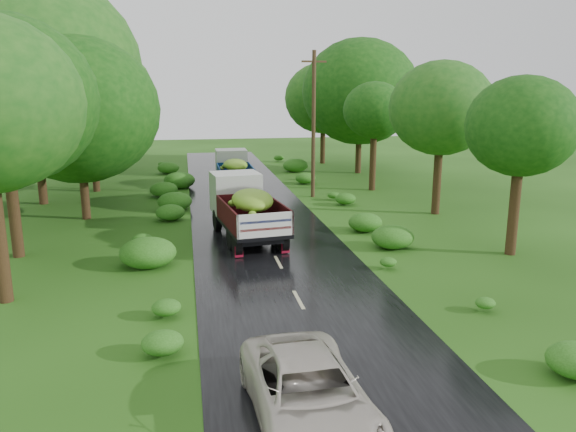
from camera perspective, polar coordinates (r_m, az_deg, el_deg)
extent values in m
plane|color=#1B400D|center=(14.69, 4.26, -14.22)|extent=(120.00, 120.00, 0.00)
cube|color=black|center=(19.15, 0.48, -7.44)|extent=(6.50, 80.00, 0.02)
cube|color=#BFB78C|center=(14.68, 4.26, -14.15)|extent=(0.12, 1.60, 0.00)
cube|color=#BFB78C|center=(18.23, 1.08, -8.49)|extent=(0.12, 1.60, 0.00)
cube|color=#BFB78C|center=(21.93, -0.99, -4.69)|extent=(0.12, 1.60, 0.00)
cube|color=#BFB78C|center=(25.73, -2.45, -2.00)|extent=(0.12, 1.60, 0.00)
cube|color=#BFB78C|center=(29.58, -3.52, 0.00)|extent=(0.12, 1.60, 0.00)
cube|color=#BFB78C|center=(33.46, -4.35, 1.54)|extent=(0.12, 1.60, 0.00)
cube|color=#BFB78C|center=(37.37, -5.00, 2.75)|extent=(0.12, 1.60, 0.00)
cube|color=#BFB78C|center=(41.29, -5.53, 3.74)|extent=(0.12, 1.60, 0.00)
cube|color=#BFB78C|center=(45.23, -5.97, 4.55)|extent=(0.12, 1.60, 0.00)
cube|color=#BFB78C|center=(49.18, -6.34, 5.23)|extent=(0.12, 1.60, 0.00)
cube|color=#BFB78C|center=(53.14, -6.66, 5.81)|extent=(0.12, 1.60, 0.00)
cube|color=black|center=(25.01, -4.18, -0.98)|extent=(2.42, 5.80, 0.28)
cylinder|color=black|center=(26.81, -7.21, -0.41)|extent=(0.40, 1.03, 1.00)
cylinder|color=black|center=(27.21, -3.19, -0.13)|extent=(0.40, 1.03, 1.00)
cylinder|color=black|center=(23.64, -5.74, -2.22)|extent=(0.40, 1.03, 1.00)
cylinder|color=black|center=(24.09, -1.22, -1.86)|extent=(0.40, 1.03, 1.00)
cylinder|color=black|center=(22.68, -5.20, -2.88)|extent=(0.40, 1.03, 1.00)
cylinder|color=black|center=(23.15, -0.50, -2.49)|extent=(0.40, 1.03, 1.00)
cube|color=maroon|center=(22.42, -5.00, -3.65)|extent=(0.34, 0.08, 0.45)
cube|color=maroon|center=(22.89, -0.25, -3.24)|extent=(0.34, 0.08, 0.45)
cube|color=silver|center=(26.92, -5.34, 2.39)|extent=(2.43, 2.16, 1.90)
cube|color=black|center=(23.97, -3.60, -1.05)|extent=(2.82, 4.55, 0.16)
cube|color=#4B0D0E|center=(23.61, -6.24, 0.06)|extent=(0.62, 4.28, 0.95)
cube|color=#4B0D0E|center=(24.12, -1.06, 0.42)|extent=(0.62, 4.28, 0.95)
cube|color=#4B0D0E|center=(25.85, -4.76, 1.24)|extent=(2.29, 0.37, 0.95)
cube|color=silver|center=(21.85, -2.28, -0.94)|extent=(2.29, 0.37, 0.95)
ellipsoid|color=#5E971B|center=(23.71, -3.64, 1.65)|extent=(2.37, 3.83, 1.00)
cube|color=black|center=(36.49, -5.47, 3.42)|extent=(1.62, 5.25, 0.26)
cylinder|color=black|center=(38.33, -7.07, 3.64)|extent=(0.26, 0.93, 0.93)
cylinder|color=black|center=(38.47, -4.38, 3.74)|extent=(0.26, 0.93, 0.93)
cylinder|color=black|center=(35.28, -6.75, 2.82)|extent=(0.26, 0.93, 0.93)
cylinder|color=black|center=(35.44, -3.83, 2.93)|extent=(0.26, 0.93, 0.93)
cylinder|color=black|center=(34.34, -6.64, 2.54)|extent=(0.26, 0.93, 0.93)
cylinder|color=black|center=(34.51, -3.65, 2.66)|extent=(0.26, 0.93, 0.93)
cube|color=maroon|center=(34.07, -6.60, 2.11)|extent=(0.32, 0.04, 0.42)
cube|color=maroon|center=(34.24, -3.58, 2.22)|extent=(0.32, 0.04, 0.42)
cube|color=silver|center=(38.40, -5.79, 5.43)|extent=(2.06, 1.77, 1.77)
cube|color=black|center=(35.50, -5.33, 3.49)|extent=(2.15, 4.01, 0.15)
cube|color=navy|center=(35.34, -7.02, 4.25)|extent=(0.09, 4.00, 0.88)
cube|color=navy|center=(35.52, -3.69, 4.37)|extent=(0.09, 4.00, 0.88)
cube|color=navy|center=(37.35, -5.63, 4.76)|extent=(2.14, 0.08, 0.88)
cube|color=silver|center=(33.48, -5.04, 3.80)|extent=(2.14, 0.08, 0.88)
ellipsoid|color=#5E971B|center=(35.34, -5.37, 5.20)|extent=(1.81, 3.37, 0.93)
imported|color=beige|center=(11.85, 2.11, -17.57)|extent=(2.45, 4.96, 1.35)
cylinder|color=#382616|center=(34.17, 2.60, 9.17)|extent=(0.27, 0.27, 8.74)
cube|color=#382616|center=(34.11, 2.67, 15.41)|extent=(1.53, 0.30, 0.11)
cylinder|color=black|center=(24.45, -26.46, 4.21)|extent=(0.45, 0.45, 7.04)
ellipsoid|color=#0F420C|center=(24.24, -27.12, 10.45)|extent=(3.81, 3.81, 3.43)
cylinder|color=black|center=(30.30, -20.22, 5.55)|extent=(0.43, 0.43, 6.30)
ellipsoid|color=#0F420C|center=(30.11, -20.58, 10.06)|extent=(4.01, 4.01, 3.61)
cylinder|color=black|center=(35.07, -24.19, 8.02)|extent=(0.49, 0.49, 8.58)
ellipsoid|color=#0F420C|center=(34.99, -24.70, 13.33)|extent=(4.93, 4.93, 4.43)
cylinder|color=black|center=(38.16, -19.22, 7.36)|extent=(0.44, 0.44, 6.73)
ellipsoid|color=#0F420C|center=(38.02, -19.51, 11.19)|extent=(4.05, 4.05, 3.64)
cylinder|color=black|center=(43.93, -21.61, 9.16)|extent=(0.49, 0.49, 8.74)
ellipsoid|color=#0F420C|center=(43.88, -21.98, 13.48)|extent=(4.57, 4.57, 4.11)
cylinder|color=black|center=(50.20, -17.82, 9.76)|extent=(0.49, 0.49, 8.60)
ellipsoid|color=#0F420C|center=(50.15, -18.08, 13.48)|extent=(3.46, 3.46, 3.12)
cylinder|color=black|center=(24.10, 22.20, 3.12)|extent=(0.42, 0.42, 5.90)
ellipsoid|color=#175114|center=(23.85, 22.67, 8.43)|extent=(2.95, 2.95, 2.66)
cylinder|color=black|center=(30.65, 15.05, 6.03)|extent=(0.43, 0.43, 6.35)
ellipsoid|color=#175114|center=(30.47, 15.33, 10.53)|extent=(3.29, 3.29, 2.96)
cylinder|color=black|center=(36.99, 8.67, 7.12)|extent=(0.42, 0.42, 5.88)
ellipsoid|color=#175114|center=(36.83, 8.79, 10.58)|extent=(2.84, 2.84, 2.56)
cylinder|color=black|center=(44.22, 7.24, 8.92)|extent=(0.45, 0.45, 7.10)
ellipsoid|color=#175114|center=(44.11, 7.34, 12.42)|extent=(4.22, 4.22, 3.80)
cylinder|color=black|center=(49.53, 3.57, 9.05)|extent=(0.43, 0.43, 6.41)
ellipsoid|color=#175114|center=(49.41, 3.61, 11.86)|extent=(3.67, 3.67, 3.30)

